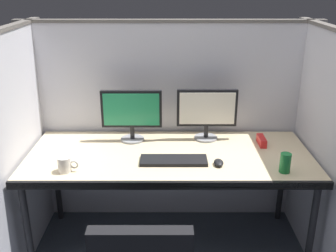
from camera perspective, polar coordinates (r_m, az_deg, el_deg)
cubicle_partition_rear at (r=3.02m, az=-0.03°, el=0.37°), size 2.21×0.06×1.57m
cubicle_partition_left at (r=2.71m, az=-21.62°, el=-3.75°), size 0.06×1.41×1.57m
cubicle_partition_right at (r=2.71m, az=21.58°, el=-3.68°), size 0.06×1.41×1.57m
desk at (r=2.64m, az=0.01°, el=-5.14°), size 1.90×0.80×0.74m
monitor_left at (r=2.78m, az=-5.57°, el=2.03°), size 0.43×0.17×0.37m
monitor_right at (r=2.80m, az=5.47°, el=2.21°), size 0.43×0.17×0.37m
keyboard_main at (r=2.51m, az=0.61°, el=-5.04°), size 0.43×0.15×0.02m
computer_mouse at (r=2.49m, az=7.19°, el=-5.31°), size 0.06×0.10×0.04m
coffee_mug at (r=2.46m, az=-15.03°, el=-5.49°), size 0.13×0.08×0.09m
red_stapler at (r=2.84m, az=13.28°, el=-2.09°), size 0.04×0.15×0.06m
soda_can at (r=2.47m, az=16.54°, el=-5.16°), size 0.07×0.07×0.12m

